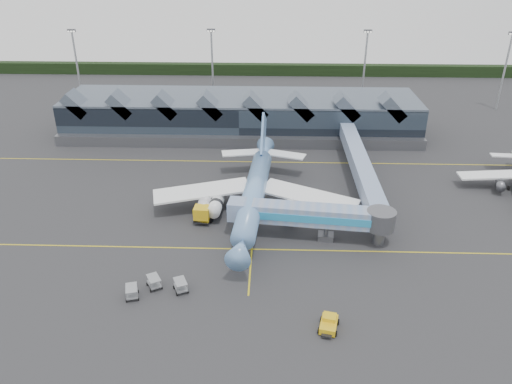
{
  "coord_description": "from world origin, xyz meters",
  "views": [
    {
      "loc": [
        3.01,
        -76.64,
        45.48
      ],
      "look_at": [
        0.32,
        2.93,
        5.0
      ],
      "focal_mm": 35.0,
      "sensor_mm": 36.0,
      "label": 1
    }
  ],
  "objects_px": {
    "jet_bridge": "(320,216)",
    "fuel_truck": "(207,202)",
    "pushback_tug": "(329,324)",
    "main_airliner": "(255,190)"
  },
  "relations": [
    {
      "from": "main_airliner",
      "to": "jet_bridge",
      "type": "bearing_deg",
      "value": -36.81
    },
    {
      "from": "fuel_truck",
      "to": "pushback_tug",
      "type": "relative_size",
      "value": 2.66
    },
    {
      "from": "main_airliner",
      "to": "jet_bridge",
      "type": "xyz_separation_m",
      "value": [
        11.16,
        -9.72,
        0.13
      ]
    },
    {
      "from": "main_airliner",
      "to": "jet_bridge",
      "type": "relative_size",
      "value": 1.61
    },
    {
      "from": "jet_bridge",
      "to": "fuel_truck",
      "type": "height_order",
      "value": "jet_bridge"
    },
    {
      "from": "pushback_tug",
      "to": "fuel_truck",
      "type": "bearing_deg",
      "value": 136.05
    },
    {
      "from": "fuel_truck",
      "to": "main_airliner",
      "type": "bearing_deg",
      "value": 11.42
    },
    {
      "from": "fuel_truck",
      "to": "pushback_tug",
      "type": "xyz_separation_m",
      "value": [
        19.67,
        -30.53,
        -1.3
      ]
    },
    {
      "from": "main_airliner",
      "to": "jet_bridge",
      "type": "distance_m",
      "value": 14.8
    },
    {
      "from": "main_airliner",
      "to": "fuel_truck",
      "type": "height_order",
      "value": "main_airliner"
    }
  ]
}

